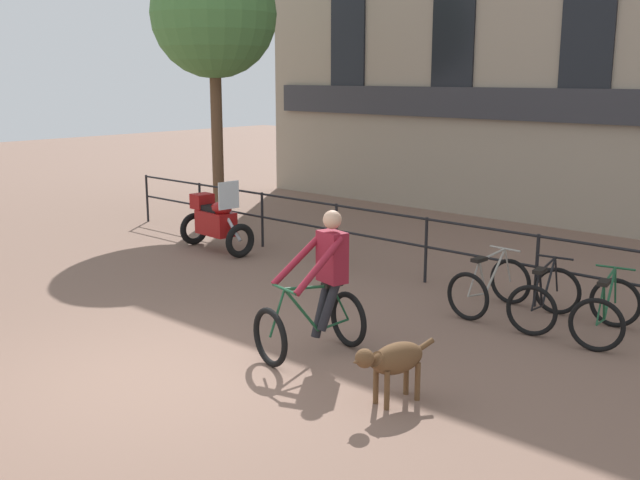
% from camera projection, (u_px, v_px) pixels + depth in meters
% --- Properties ---
extents(ground_plane, '(60.00, 60.00, 0.00)m').
position_uv_depth(ground_plane, '(151.00, 378.00, 8.13)').
color(ground_plane, '#7A5B4C').
extents(canal_railing, '(15.05, 0.05, 1.05)m').
position_uv_depth(canal_railing, '(426.00, 239.00, 11.72)').
color(canal_railing, black).
rests_on(canal_railing, ground_plane).
extents(cyclist_with_bike, '(0.92, 1.29, 1.70)m').
position_uv_depth(cyclist_with_bike, '(320.00, 291.00, 8.68)').
color(cyclist_with_bike, black).
rests_on(cyclist_with_bike, ground_plane).
extents(dog, '(0.41, 1.01, 0.65)m').
position_uv_depth(dog, '(393.00, 360.00, 7.40)').
color(dog, brown).
rests_on(dog, ground_plane).
extents(parked_motorcycle, '(1.63, 0.74, 1.35)m').
position_uv_depth(parked_motorcycle, '(215.00, 221.00, 13.90)').
color(parked_motorcycle, black).
rests_on(parked_motorcycle, ground_plane).
extents(parked_bicycle_near_lamp, '(0.72, 1.14, 0.86)m').
position_uv_depth(parked_bicycle_near_lamp, '(490.00, 287.00, 10.32)').
color(parked_bicycle_near_lamp, black).
rests_on(parked_bicycle_near_lamp, ground_plane).
extents(parked_bicycle_mid_left, '(0.81, 1.19, 0.86)m').
position_uv_depth(parked_bicycle_mid_left, '(545.00, 298.00, 9.79)').
color(parked_bicycle_mid_left, black).
rests_on(parked_bicycle_mid_left, ground_plane).
extents(parked_bicycle_mid_right, '(0.84, 1.21, 0.86)m').
position_uv_depth(parked_bicycle_mid_right, '(606.00, 311.00, 9.25)').
color(parked_bicycle_mid_right, black).
rests_on(parked_bicycle_mid_right, ground_plane).
extents(tree_canalside_left, '(2.77, 2.77, 5.90)m').
position_uv_depth(tree_canalside_left, '(214.00, 16.00, 16.34)').
color(tree_canalside_left, brown).
rests_on(tree_canalside_left, ground_plane).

